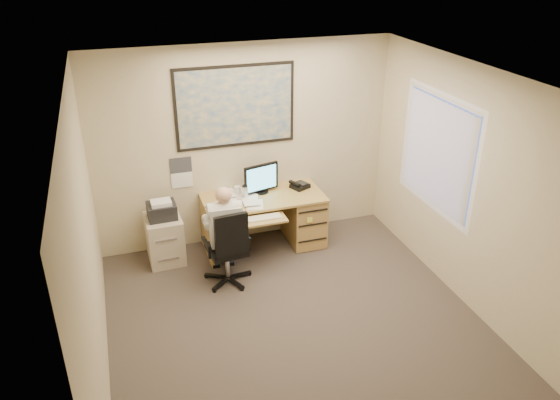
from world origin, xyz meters
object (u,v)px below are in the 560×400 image
object	(u,v)px
filing_cabinet	(164,235)
office_chair	(228,262)
desk	(286,213)
person	(225,235)

from	to	relation	value
filing_cabinet	office_chair	bearing A→B (deg)	-51.41
desk	person	bearing A→B (deg)	-146.22
office_chair	person	world-z (taller)	person
filing_cabinet	person	world-z (taller)	person
desk	office_chair	size ratio (longest dim) A/B	1.57
desk	office_chair	xyz separation A→B (m)	(-0.99, -0.74, -0.15)
filing_cabinet	person	bearing A→B (deg)	-48.19
office_chair	desk	bearing A→B (deg)	30.88
desk	person	xyz separation A→B (m)	(-0.99, -0.66, 0.18)
filing_cabinet	office_chair	xyz separation A→B (m)	(0.66, -0.77, -0.07)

